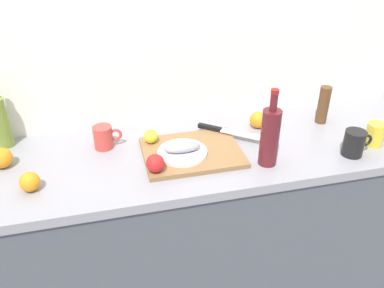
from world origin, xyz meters
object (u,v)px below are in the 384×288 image
object	(u,v)px
wine_bottle	(270,136)
white_plate	(182,153)
lemon_0	(151,136)
coffee_mug_0	(104,137)
coffee_mug_2	(354,143)
cutting_board	(192,152)
pepper_mill	(323,105)
orange_0	(258,120)
fish_fillet	(182,147)
olive_oil_bottle	(1,122)
coffee_mug_1	(376,134)
chef_knife	(221,130)

from	to	relation	value
wine_bottle	white_plate	bearing A→B (deg)	160.42
white_plate	lemon_0	xyz separation A→B (m)	(-0.11, 0.12, 0.02)
coffee_mug_0	coffee_mug_2	world-z (taller)	coffee_mug_2
cutting_board	coffee_mug_0	distance (m)	0.38
coffee_mug_0	wine_bottle	bearing A→B (deg)	-23.98
pepper_mill	orange_0	bearing A→B (deg)	175.80
lemon_0	coffee_mug_2	distance (m)	0.84
cutting_board	fish_fillet	size ratio (longest dim) A/B	2.65
olive_oil_bottle	coffee_mug_1	distance (m)	1.59
olive_oil_bottle	coffee_mug_2	bearing A→B (deg)	-16.57
wine_bottle	pepper_mill	bearing A→B (deg)	34.67
chef_knife	pepper_mill	distance (m)	0.51
lemon_0	white_plate	bearing A→B (deg)	-48.35
fish_fillet	olive_oil_bottle	world-z (taller)	olive_oil_bottle
coffee_mug_0	pepper_mill	world-z (taller)	pepper_mill
coffee_mug_0	pepper_mill	size ratio (longest dim) A/B	0.67
white_plate	lemon_0	bearing A→B (deg)	131.65
white_plate	orange_0	size ratio (longest dim) A/B	2.66
wine_bottle	chef_knife	bearing A→B (deg)	114.17
white_plate	pepper_mill	bearing A→B (deg)	12.18
chef_knife	coffee_mug_0	bearing A→B (deg)	-144.41
wine_bottle	coffee_mug_0	bearing A→B (deg)	156.02
coffee_mug_1	orange_0	world-z (taller)	coffee_mug_1
lemon_0	olive_oil_bottle	bearing A→B (deg)	165.52
fish_fillet	wine_bottle	xyz separation A→B (m)	(0.32, -0.11, 0.07)
lemon_0	cutting_board	bearing A→B (deg)	-33.78
cutting_board	chef_knife	xyz separation A→B (m)	(0.16, 0.12, 0.02)
fish_fillet	orange_0	distance (m)	0.44
coffee_mug_1	fish_fillet	bearing A→B (deg)	174.02
lemon_0	coffee_mug_0	distance (m)	0.20
white_plate	fish_fillet	size ratio (longest dim) A/B	1.33
cutting_board	orange_0	xyz separation A→B (m)	(0.35, 0.16, 0.03)
white_plate	coffee_mug_2	world-z (taller)	coffee_mug_2
chef_knife	coffee_mug_1	size ratio (longest dim) A/B	2.11
white_plate	fish_fillet	world-z (taller)	fish_fillet
coffee_mug_2	orange_0	world-z (taller)	coffee_mug_2
white_plate	fish_fillet	xyz separation A→B (m)	(-0.00, 0.00, 0.03)
wine_bottle	orange_0	distance (m)	0.31
lemon_0	wine_bottle	size ratio (longest dim) A/B	0.19
chef_knife	coffee_mug_0	world-z (taller)	coffee_mug_0
olive_oil_bottle	fish_fillet	bearing A→B (deg)	-21.39
coffee_mug_0	orange_0	size ratio (longest dim) A/B	1.59
white_plate	coffee_mug_1	bearing A→B (deg)	-5.98
wine_bottle	coffee_mug_1	bearing A→B (deg)	3.15
fish_fillet	olive_oil_bottle	bearing A→B (deg)	158.61
chef_knife	fish_fillet	bearing A→B (deg)	-107.55
chef_knife	lemon_0	world-z (taller)	lemon_0
white_plate	coffee_mug_1	world-z (taller)	coffee_mug_1
white_plate	coffee_mug_0	xyz separation A→B (m)	(-0.30, 0.16, 0.02)
chef_knife	lemon_0	xyz separation A→B (m)	(-0.32, -0.02, 0.02)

